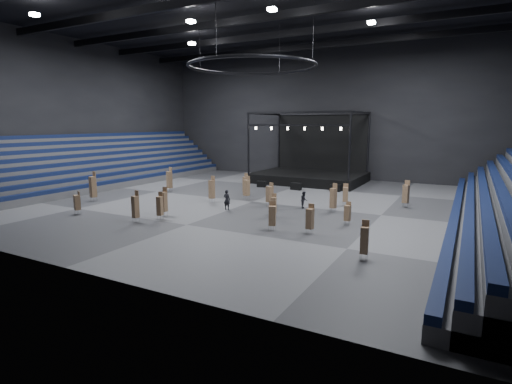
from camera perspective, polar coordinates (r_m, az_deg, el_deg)
The scene contains 33 objects.
floor at distance 39.73m, azimuth -0.51°, elevation -1.39°, with size 50.00×50.00×0.00m, color #505053.
ceiling at distance 40.33m, azimuth -0.55°, elevation 24.58°, with size 50.00×42.00×0.20m, color black.
wall_back at distance 58.28m, azimuth 9.68°, elevation 10.91°, with size 50.00×0.20×18.00m, color black.
wall_front at distance 22.99m, azimuth -27.33°, elevation 12.00°, with size 50.00×0.20×18.00m, color black.
wall_left at distance 55.57m, azimuth -24.13°, elevation 10.28°, with size 0.20×42.00×18.00m, color black.
bleachers_left at distance 54.26m, azimuth -22.26°, elevation 2.73°, with size 7.20×40.00×6.40m.
stage at distance 54.13m, azimuth 7.82°, elevation 3.05°, with size 14.00×10.00×9.20m.
truss_ring at distance 39.35m, azimuth -0.54°, elevation 17.53°, with size 12.30×12.30×5.15m.
roof_girders at distance 40.13m, azimuth -0.55°, elevation 23.48°, with size 49.00×30.35×0.70m.
floodlights at distance 36.64m, azimuth -3.85°, elevation 23.83°, with size 28.60×16.60×0.25m.
flight_case_left at distance 48.85m, azimuth 0.80°, elevation 1.14°, with size 1.10×0.55×0.73m, color black.
flight_case_mid at distance 46.98m, azimuth 5.74°, elevation 0.81°, with size 1.24×0.62×0.83m, color black.
flight_case_right at distance 46.62m, azimuth 11.26°, elevation 0.58°, with size 1.20×0.60×0.80m, color black.
chair_stack_0 at distance 34.29m, azimuth -13.03°, elevation -1.29°, with size 0.47×0.47×2.45m.
chair_stack_1 at distance 37.26m, azimuth 1.97°, elevation -0.26°, with size 0.69×0.69×2.25m.
chair_stack_2 at distance 39.48m, azimuth -6.33°, elevation 0.45°, with size 0.52×0.52×2.62m.
chair_stack_3 at distance 33.10m, azimuth -13.57°, elevation -1.88°, with size 0.46×0.46×2.26m.
chair_stack_4 at distance 32.69m, azimuth -16.84°, elevation -1.95°, with size 0.50×0.50×2.53m.
chair_stack_5 at distance 28.22m, azimuth 7.72°, elevation -3.73°, with size 0.51×0.51×2.16m.
chair_stack_6 at distance 42.76m, azimuth -22.26°, elevation 0.75°, with size 0.63×0.63×3.01m.
chair_stack_7 at distance 43.26m, azimuth -1.54°, elevation 1.16°, with size 0.46×0.46×2.37m.
chair_stack_8 at distance 38.55m, azimuth 12.66°, elevation -0.28°, with size 0.58×0.58×2.10m.
chair_stack_9 at distance 33.08m, azimuth 2.54°, elevation -1.84°, with size 0.48×0.48×1.98m.
chair_stack_10 at distance 28.81m, azimuth 2.34°, elevation -3.32°, with size 0.64×0.64×2.18m.
chair_stack_11 at distance 39.43m, azimuth 20.63°, elevation -0.18°, with size 0.60×0.60×2.51m.
chair_stack_12 at distance 46.43m, azimuth -12.27°, elevation 1.79°, with size 0.61×0.61×2.81m.
chair_stack_13 at distance 23.61m, azimuth 15.24°, elevation -6.57°, with size 0.47×0.47×2.30m.
chair_stack_14 at distance 35.41m, azimuth 10.99°, elevation -0.79°, with size 0.59×0.59×2.56m.
chair_stack_15 at distance 31.23m, azimuth 12.94°, elevation -2.89°, with size 0.47×0.47×1.82m.
chair_stack_16 at distance 37.35m, azimuth -24.19°, elevation -1.33°, with size 0.59×0.59×1.97m.
chair_stack_17 at distance 40.58m, azimuth -1.36°, elevation 0.68°, with size 0.61×0.61×2.43m.
man_center at distance 36.02m, azimuth -4.18°, elevation -1.11°, with size 0.66×0.43×1.81m, color black.
crew_member at distance 36.89m, azimuth 6.87°, elevation -1.10°, with size 0.75×0.59×1.55m, color black.
Camera 1 is at (18.82, -34.14, 7.67)m, focal length 28.00 mm.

